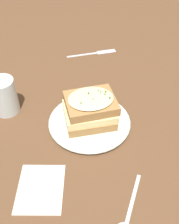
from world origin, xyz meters
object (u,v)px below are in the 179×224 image
Objects in this scene: dinner_plate at (90,122)px; water_glass at (4,96)px; napkin at (40,188)px; sandwich at (90,109)px; fork at (97,53)px.

dinner_plate is 0.25m from water_glass.
sandwich is at bearing -27.03° from napkin.
dinner_plate is 0.04m from sandwich.
fork is at bearing -3.22° from dinner_plate.
water_glass is 0.85× the size of napkin.
dinner_plate is 2.15× the size of water_glass.
dinner_plate reaches higher than napkin.
dinner_plate is 1.45× the size of sandwich.
water_glass reaches higher than sandwich.
napkin is at bearing -28.13° from fork.
water_glass is 0.42m from fork.
sandwich is at bearing -22.76° from dinner_plate.
fork is (0.38, -0.02, -0.01)m from dinner_plate.
sandwich is at bearing -101.19° from water_glass.
dinner_plate is 0.38m from fork.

